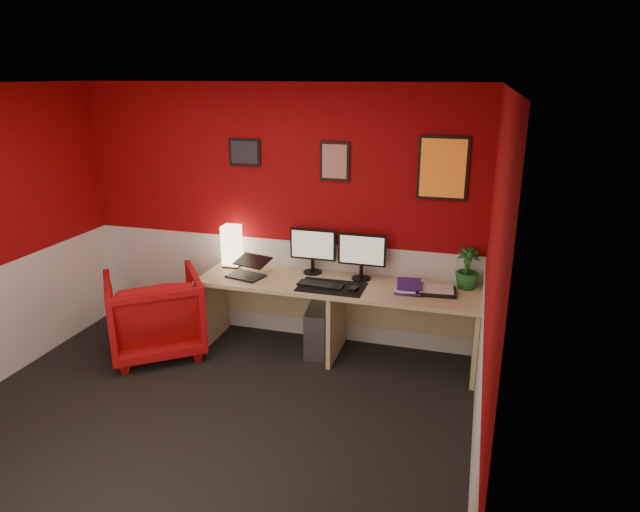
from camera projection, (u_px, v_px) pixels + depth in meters
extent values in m
cube|color=black|center=(201.00, 427.00, 4.29)|extent=(4.00, 3.50, 0.01)
cube|color=white|center=(175.00, 85.00, 3.52)|extent=(4.00, 3.50, 0.01)
cube|color=#97070B|center=(277.00, 215.00, 5.50)|extent=(4.00, 0.01, 2.50)
cube|color=#97070B|center=(488.00, 304.00, 3.38)|extent=(0.01, 3.50, 2.50)
cube|color=silver|center=(278.00, 287.00, 5.73)|extent=(4.00, 0.01, 1.00)
cube|color=silver|center=(476.00, 412.00, 3.61)|extent=(0.01, 3.50, 1.00)
cube|color=#CEB684|center=(336.00, 320.00, 5.28)|extent=(2.60, 0.65, 0.73)
cube|color=#FFE5B2|center=(232.00, 247.00, 5.57)|extent=(0.16, 0.16, 0.40)
cube|color=black|center=(245.00, 266.00, 5.30)|extent=(0.38, 0.30, 0.22)
cube|color=black|center=(312.00, 244.00, 5.35)|extent=(0.45, 0.06, 0.58)
cube|color=black|center=(362.00, 250.00, 5.19)|extent=(0.45, 0.06, 0.58)
cube|color=black|center=(332.00, 287.00, 5.07)|extent=(0.60, 0.38, 0.01)
cube|color=black|center=(321.00, 285.00, 5.10)|extent=(0.43, 0.17, 0.02)
cube|color=black|center=(354.00, 289.00, 4.98)|extent=(0.08, 0.11, 0.03)
imported|color=#3C1D86|center=(396.00, 287.00, 5.03)|extent=(0.24, 0.32, 0.03)
imported|color=silver|center=(396.00, 286.00, 5.00)|extent=(0.21, 0.28, 0.02)
imported|color=#3C1D86|center=(397.00, 284.00, 4.99)|extent=(0.25, 0.31, 0.03)
cube|color=black|center=(436.00, 291.00, 4.94)|extent=(0.37, 0.28, 0.03)
imported|color=#19591E|center=(467.00, 268.00, 5.00)|extent=(0.22, 0.22, 0.37)
cube|color=#99999E|center=(318.00, 330.00, 5.39)|extent=(0.26, 0.47, 0.45)
imported|color=#B90C0F|center=(155.00, 313.00, 5.35)|extent=(1.19, 1.20, 0.79)
cube|color=black|center=(245.00, 152.00, 5.39)|extent=(0.32, 0.02, 0.26)
cube|color=red|center=(335.00, 161.00, 5.16)|extent=(0.28, 0.02, 0.36)
cube|color=orange|center=(443.00, 168.00, 4.91)|extent=(0.44, 0.02, 0.56)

